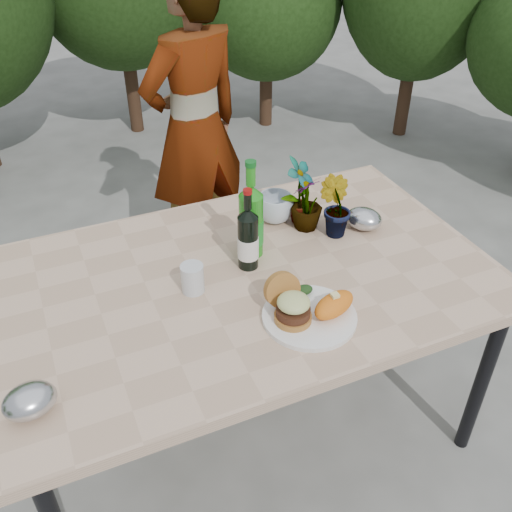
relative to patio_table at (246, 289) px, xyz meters
name	(u,v)px	position (x,y,z in m)	size (l,w,h in m)	color
ground	(248,422)	(0.00, 0.00, -0.69)	(80.00, 80.00, 0.00)	#61605C
patio_table	(246,289)	(0.00, 0.00, 0.00)	(1.60, 1.00, 0.75)	tan
shrub_hedge	(114,30)	(-0.01, 1.71, 0.42)	(6.78, 4.98, 2.18)	#382316
dinner_plate	(309,317)	(0.09, -0.27, 0.06)	(0.28, 0.28, 0.01)	white
burger_stack	(290,304)	(0.03, -0.25, 0.12)	(0.11, 0.16, 0.11)	#B7722D
sweet_potato	(334,305)	(0.16, -0.29, 0.10)	(0.15, 0.08, 0.06)	orange
grilled_veg	(300,291)	(0.11, -0.17, 0.09)	(0.08, 0.05, 0.03)	olive
wine_bottle	(248,239)	(0.03, 0.04, 0.16)	(0.07, 0.07, 0.29)	black
sparkling_water	(251,222)	(0.06, 0.11, 0.18)	(0.08, 0.08, 0.35)	#1E8818
plastic_cup	(193,278)	(-0.18, -0.01, 0.10)	(0.07, 0.07, 0.10)	silver
seedling_left	(299,191)	(0.30, 0.22, 0.19)	(0.14, 0.09, 0.26)	#245E20
seedling_mid	(335,207)	(0.38, 0.10, 0.17)	(0.12, 0.10, 0.22)	#28551D
seedling_right	(307,203)	(0.31, 0.18, 0.16)	(0.11, 0.11, 0.20)	#1E541D
blue_bowl	(275,208)	(0.23, 0.26, 0.11)	(0.13, 0.13, 0.10)	silver
foil_packet_left	(30,401)	(-0.69, -0.29, 0.10)	(0.13, 0.11, 0.08)	#B4B6BB
foil_packet_right	(364,219)	(0.50, 0.09, 0.10)	(0.13, 0.11, 0.08)	#B9BBC0
person	(195,129)	(0.20, 1.11, 0.08)	(0.56, 0.37, 1.55)	#9B6F4D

